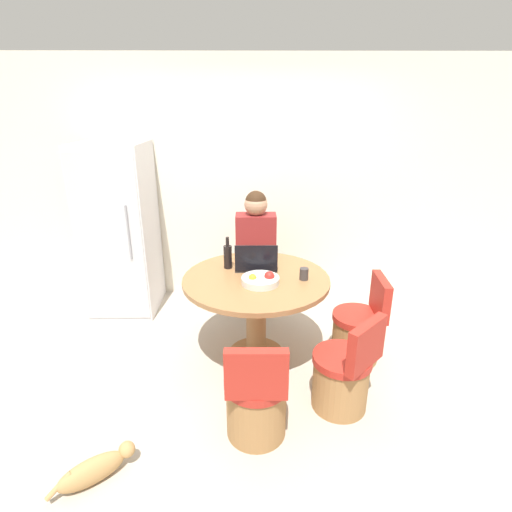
% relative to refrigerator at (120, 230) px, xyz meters
% --- Properties ---
extents(ground_plane, '(12.00, 12.00, 0.00)m').
position_rel_refrigerator_xyz_m(ground_plane, '(1.44, -1.28, -0.89)').
color(ground_plane, '#B2A899').
extents(wall_back, '(7.00, 0.06, 2.60)m').
position_rel_refrigerator_xyz_m(wall_back, '(1.44, 0.40, 0.41)').
color(wall_back, silver).
rests_on(wall_back, ground_plane).
extents(refrigerator, '(0.66, 0.72, 1.77)m').
position_rel_refrigerator_xyz_m(refrigerator, '(0.00, 0.00, 0.00)').
color(refrigerator, silver).
rests_on(refrigerator, ground_plane).
extents(dining_table, '(1.22, 1.22, 0.78)m').
position_rel_refrigerator_xyz_m(dining_table, '(1.40, -0.96, -0.30)').
color(dining_table, olive).
rests_on(dining_table, ground_plane).
extents(chair_near_right_corner, '(0.50, 0.50, 0.77)m').
position_rel_refrigerator_xyz_m(chair_near_right_corner, '(2.03, -1.59, -0.62)').
color(chair_near_right_corner, '#9E7042').
rests_on(chair_near_right_corner, ground_plane).
extents(chair_right_side, '(0.43, 0.43, 0.77)m').
position_rel_refrigerator_xyz_m(chair_right_side, '(2.29, -0.99, -0.62)').
color(chair_right_side, '#9E7042').
rests_on(chair_right_side, ground_plane).
extents(chair_near_camera, '(0.43, 0.43, 0.77)m').
position_rel_refrigerator_xyz_m(chair_near_camera, '(1.40, -1.85, -0.62)').
color(chair_near_camera, '#9E7042').
rests_on(chair_near_camera, ground_plane).
extents(person_seated, '(0.40, 0.37, 1.33)m').
position_rel_refrigerator_xyz_m(person_seated, '(1.41, -0.14, -0.14)').
color(person_seated, '#2D2D38').
rests_on(person_seated, ground_plane).
extents(laptop, '(0.36, 0.25, 0.25)m').
position_rel_refrigerator_xyz_m(laptop, '(1.40, -0.79, -0.06)').
color(laptop, '#232328').
rests_on(laptop, dining_table).
extents(fruit_bowl, '(0.30, 0.30, 0.10)m').
position_rel_refrigerator_xyz_m(fruit_bowl, '(1.44, -1.09, -0.08)').
color(fruit_bowl, beige).
rests_on(fruit_bowl, dining_table).
extents(coffee_cup, '(0.07, 0.07, 0.10)m').
position_rel_refrigerator_xyz_m(coffee_cup, '(1.79, -1.01, -0.06)').
color(coffee_cup, '#383333').
rests_on(coffee_cup, dining_table).
extents(bottle, '(0.07, 0.07, 0.28)m').
position_rel_refrigerator_xyz_m(bottle, '(1.16, -0.76, 0.00)').
color(bottle, black).
rests_on(bottle, dining_table).
extents(cat, '(0.44, 0.35, 0.17)m').
position_rel_refrigerator_xyz_m(cat, '(0.43, -2.21, -0.80)').
color(cat, tan).
rests_on(cat, ground_plane).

